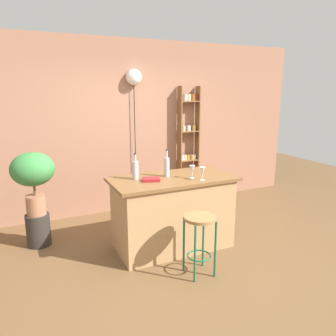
% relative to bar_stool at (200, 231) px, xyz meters
% --- Properties ---
extents(ground, '(12.00, 12.00, 0.00)m').
position_rel_bar_stool_xyz_m(ground, '(0.03, 0.43, -0.51)').
color(ground, brown).
extents(back_wall, '(6.40, 0.10, 2.80)m').
position_rel_bar_stool_xyz_m(back_wall, '(0.03, 2.38, 0.89)').
color(back_wall, '#9E6B51').
rests_on(back_wall, ground).
extents(kitchen_counter, '(1.57, 0.78, 0.93)m').
position_rel_bar_stool_xyz_m(kitchen_counter, '(0.03, 0.73, -0.04)').
color(kitchen_counter, tan).
rests_on(kitchen_counter, ground).
extents(bar_stool, '(0.35, 0.35, 0.68)m').
position_rel_bar_stool_xyz_m(bar_stool, '(0.00, 0.00, 0.00)').
color(bar_stool, '#196642').
rests_on(bar_stool, ground).
extents(spice_shelf, '(0.37, 0.16, 2.07)m').
position_rel_bar_stool_xyz_m(spice_shelf, '(1.06, 2.22, 0.58)').
color(spice_shelf, brown).
rests_on(spice_shelf, ground).
extents(plant_stool, '(0.31, 0.31, 0.43)m').
position_rel_bar_stool_xyz_m(plant_stool, '(-1.56, 1.51, -0.30)').
color(plant_stool, '#2D2823').
rests_on(plant_stool, ground).
extents(potted_plant, '(0.54, 0.49, 0.82)m').
position_rel_bar_stool_xyz_m(potted_plant, '(-1.56, 1.51, 0.47)').
color(potted_plant, '#A86B4C').
rests_on(potted_plant, plant_stool).
extents(bottle_spirits_clear, '(0.08, 0.08, 0.32)m').
position_rel_bar_stool_xyz_m(bottle_spirits_clear, '(-0.43, 0.85, 0.55)').
color(bottle_spirits_clear, '#B2B2B7').
rests_on(bottle_spirits_clear, kitchen_counter).
extents(bottle_soda_blue, '(0.07, 0.07, 0.35)m').
position_rel_bar_stool_xyz_m(bottle_soda_blue, '(-0.02, 0.81, 0.55)').
color(bottle_soda_blue, '#B2B2B7').
rests_on(bottle_soda_blue, kitchen_counter).
extents(wine_glass_left, '(0.07, 0.07, 0.16)m').
position_rel_bar_stool_xyz_m(wine_glass_left, '(0.30, 0.46, 0.54)').
color(wine_glass_left, silver).
rests_on(wine_glass_left, kitchen_counter).
extents(wine_glass_center, '(0.07, 0.07, 0.16)m').
position_rel_bar_stool_xyz_m(wine_glass_center, '(0.23, 0.59, 0.54)').
color(wine_glass_center, silver).
rests_on(wine_glass_center, kitchen_counter).
extents(cookbook, '(0.24, 0.20, 0.03)m').
position_rel_bar_stool_xyz_m(cookbook, '(-0.28, 0.70, 0.44)').
color(cookbook, maroon).
rests_on(cookbook, kitchen_counter).
extents(pendant_globe_light, '(0.25, 0.25, 2.33)m').
position_rel_bar_stool_xyz_m(pendant_globe_light, '(0.08, 2.27, 1.67)').
color(pendant_globe_light, black).
rests_on(pendant_globe_light, ground).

